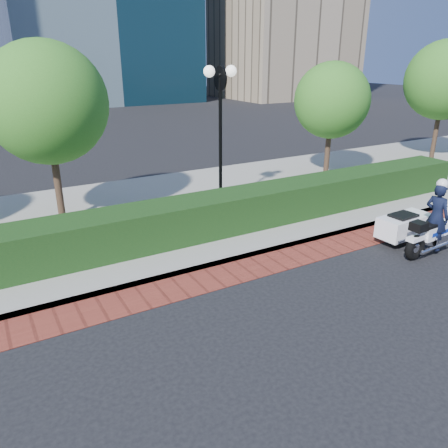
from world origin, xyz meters
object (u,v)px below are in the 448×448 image
police_motorcycle (424,224)px  tree_b (46,103)px  tree_d (445,80)px  tree_c (332,101)px  lamppost (220,116)px

police_motorcycle → tree_b: bearing=137.8°
tree_b → tree_d: (16.50, 0.00, 0.18)m
tree_c → tree_b: bearing=180.0°
tree_d → police_motorcycle: 11.23m
tree_d → tree_b: bearing=180.0°
tree_b → tree_d: tree_d is taller
lamppost → tree_b: (-4.50, 1.30, 0.48)m
lamppost → tree_c: (5.50, 1.30, 0.09)m
tree_b → police_motorcycle: bearing=-39.1°
tree_b → police_motorcycle: size_ratio=2.06×
tree_c → tree_d: (6.50, 0.00, 0.56)m
tree_b → tree_d: size_ratio=0.95×
lamppost → tree_c: tree_c is taller
lamppost → tree_d: 12.09m
lamppost → tree_b: size_ratio=0.86×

